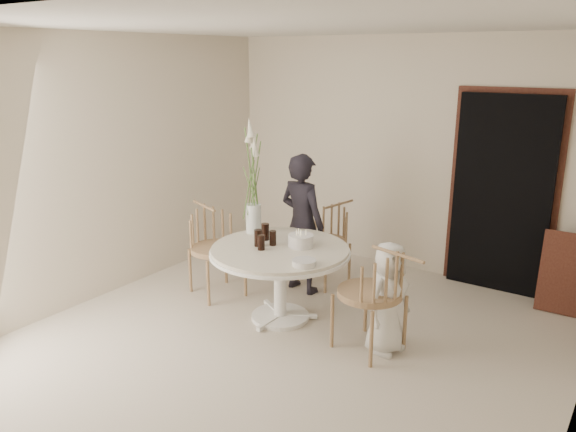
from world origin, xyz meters
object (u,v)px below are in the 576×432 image
Objects in this scene: flower_vase at (253,189)px; chair_left at (211,237)px; chair_far at (331,231)px; birthday_cake at (301,241)px; table at (280,259)px; boy at (388,298)px; chair_right at (383,286)px; girl at (302,224)px.

chair_left is at bearing -170.74° from flower_vase.
chair_left reaches higher than chair_far.
chair_far is at bearing 65.68° from flower_vase.
birthday_cake is (0.24, -1.00, 0.21)m from chair_far.
boy reaches higher than table.
flower_vase is (-0.40, -0.89, 0.60)m from chair_far.
flower_vase is at bearing -86.93° from chair_right.
girl is at bearing -106.91° from chair_right.
flower_vase is (-0.28, -0.48, 0.43)m from girl.
table is at bearing -79.66° from chair_right.
table is 0.26m from birthday_cake.
flower_vase reaches higher than boy.
table is 0.89× the size of girl.
chair_far is 0.76× the size of flower_vase.
girl reaches higher than chair_right.
chair_left is 0.81× the size of flower_vase.
chair_right is 1.71m from flower_vase.
table is 0.79m from flower_vase.
boy reaches higher than birthday_cake.
flower_vase is (-0.64, 0.10, 0.39)m from birthday_cake.
table is at bearing -74.80° from chair_far.
chair_far is 1.05m from birthday_cake.
chair_left is (-2.11, 0.23, -0.02)m from chair_right.
chair_far is 3.69× the size of birthday_cake.
flower_vase reaches higher than table.
chair_left is 0.78m from flower_vase.
chair_far is 0.92× the size of chair_right.
flower_vase reaches higher than chair_far.
chair_right is 0.98m from birthday_cake.
chair_far is at bearing 94.63° from table.
girl reaches higher than table.
girl is at bearing -33.47° from chair_left.
chair_right is at bearing -74.68° from chair_left.
birthday_cake is (-0.96, 0.12, 0.29)m from boy.
boy is at bearing -72.34° from chair_left.
birthday_cake is (0.14, 0.13, 0.17)m from table.
girl is (0.80, 0.56, 0.14)m from chair_left.
table is 1.41× the size of chair_left.
birthday_cake is 0.76m from flower_vase.
girl is at bearing 59.39° from flower_vase.
chair_left is at bearing 97.26° from boy.
chair_far is at bearing -21.81° from chair_left.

